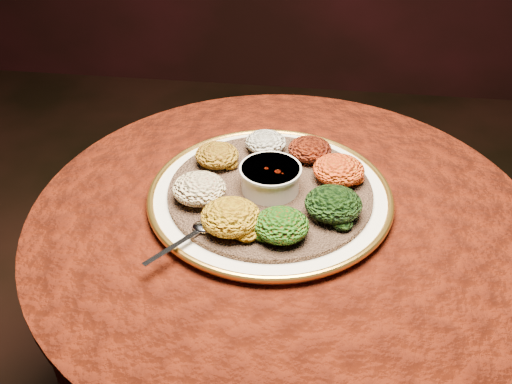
# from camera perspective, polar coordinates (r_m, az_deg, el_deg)

# --- Properties ---
(table) EXTENTS (0.96, 0.96, 0.73)m
(table) POSITION_cam_1_polar(r_m,az_deg,el_deg) (1.20, 2.53, -8.74)
(table) COLOR black
(table) RESTS_ON ground
(platter) EXTENTS (0.54, 0.54, 0.02)m
(platter) POSITION_cam_1_polar(r_m,az_deg,el_deg) (1.10, 1.41, -0.34)
(platter) COLOR white
(platter) RESTS_ON table
(injera) EXTENTS (0.48, 0.48, 0.01)m
(injera) POSITION_cam_1_polar(r_m,az_deg,el_deg) (1.09, 1.42, 0.11)
(injera) COLOR brown
(injera) RESTS_ON platter
(stew_bowl) EXTENTS (0.12, 0.12, 0.05)m
(stew_bowl) POSITION_cam_1_polar(r_m,az_deg,el_deg) (1.07, 1.45, 1.54)
(stew_bowl) COLOR silver
(stew_bowl) RESTS_ON injera
(spoon) EXTENTS (0.11, 0.13, 0.01)m
(spoon) POSITION_cam_1_polar(r_m,az_deg,el_deg) (0.99, -5.57, -3.77)
(spoon) COLOR silver
(spoon) RESTS_ON injera
(portion_ayib) EXTENTS (0.08, 0.08, 0.04)m
(portion_ayib) POSITION_cam_1_polar(r_m,az_deg,el_deg) (1.19, 0.98, 5.00)
(portion_ayib) COLOR silver
(portion_ayib) RESTS_ON injera
(portion_kitfo) EXTENTS (0.09, 0.08, 0.04)m
(portion_kitfo) POSITION_cam_1_polar(r_m,az_deg,el_deg) (1.17, 5.40, 4.29)
(portion_kitfo) COLOR black
(portion_kitfo) RESTS_ON injera
(portion_tikil) EXTENTS (0.10, 0.09, 0.05)m
(portion_tikil) POSITION_cam_1_polar(r_m,az_deg,el_deg) (1.11, 8.26, 2.20)
(portion_tikil) COLOR #C98310
(portion_tikil) RESTS_ON injera
(portion_gomen) EXTENTS (0.10, 0.10, 0.05)m
(portion_gomen) POSITION_cam_1_polar(r_m,az_deg,el_deg) (1.02, 7.74, -1.18)
(portion_gomen) COLOR black
(portion_gomen) RESTS_ON injera
(portion_mixveg) EXTENTS (0.10, 0.09, 0.05)m
(portion_mixveg) POSITION_cam_1_polar(r_m,az_deg,el_deg) (0.97, 2.57, -3.32)
(portion_mixveg) COLOR maroon
(portion_mixveg) RESTS_ON injera
(portion_kik) EXTENTS (0.11, 0.10, 0.05)m
(portion_kik) POSITION_cam_1_polar(r_m,az_deg,el_deg) (0.98, -2.53, -2.51)
(portion_kik) COLOR #BC8C10
(portion_kik) RESTS_ON injera
(portion_timatim) EXTENTS (0.10, 0.09, 0.05)m
(portion_timatim) POSITION_cam_1_polar(r_m,az_deg,el_deg) (1.05, -5.69, 0.34)
(portion_timatim) COLOR maroon
(portion_timatim) RESTS_ON injera
(portion_shiro) EXTENTS (0.09, 0.08, 0.04)m
(portion_shiro) POSITION_cam_1_polar(r_m,az_deg,el_deg) (1.15, -3.92, 3.70)
(portion_shiro) COLOR #926911
(portion_shiro) RESTS_ON injera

